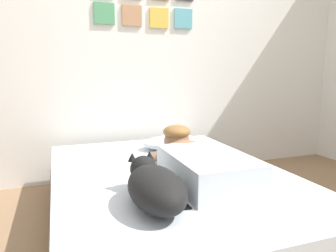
% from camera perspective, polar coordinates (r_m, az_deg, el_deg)
% --- Properties ---
extents(ground_plane, '(12.92, 12.92, 0.00)m').
position_cam_1_polar(ground_plane, '(2.03, 8.91, -21.22)').
color(ground_plane, '#8C6B4C').
extents(back_wall, '(4.46, 0.12, 2.50)m').
position_cam_1_polar(back_wall, '(3.18, -4.24, 13.69)').
color(back_wall, silver).
rests_on(back_wall, ground).
extents(bed, '(1.52, 2.07, 0.39)m').
position_cam_1_polar(bed, '(2.17, 0.28, -13.20)').
color(bed, '#726051').
rests_on(bed, ground).
extents(pillow, '(0.52, 0.32, 0.11)m').
position_cam_1_polar(pillow, '(2.70, 0.85, -2.95)').
color(pillow, silver).
rests_on(pillow, bed).
extents(person_lying, '(0.43, 0.92, 0.27)m').
position_cam_1_polar(person_lying, '(2.00, 5.38, -6.15)').
color(person_lying, silver).
rests_on(person_lying, bed).
extents(dog, '(0.26, 0.57, 0.21)m').
position_cam_1_polar(dog, '(1.57, -2.48, -10.78)').
color(dog, black).
rests_on(dog, bed).
extents(coffee_cup, '(0.12, 0.09, 0.07)m').
position_cam_1_polar(coffee_cup, '(2.43, 2.03, -4.81)').
color(coffee_cup, '#D84C47').
rests_on(coffee_cup, bed).
extents(cell_phone, '(0.07, 0.14, 0.01)m').
position_cam_1_polar(cell_phone, '(1.62, 2.17, -13.91)').
color(cell_phone, black).
rests_on(cell_phone, bed).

